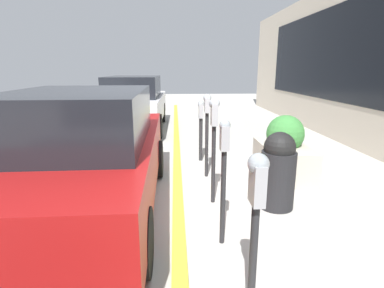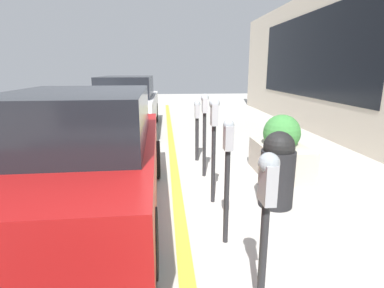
{
  "view_description": "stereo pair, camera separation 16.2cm",
  "coord_description": "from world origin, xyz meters",
  "px_view_note": "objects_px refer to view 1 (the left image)",
  "views": [
    {
      "loc": [
        -4.22,
        0.1,
        1.98
      ],
      "look_at": [
        0.0,
        -0.14,
        0.92
      ],
      "focal_mm": 28.0,
      "sensor_mm": 36.0,
      "label": 1
    },
    {
      "loc": [
        -4.21,
        0.26,
        1.98
      ],
      "look_at": [
        0.0,
        -0.14,
        0.92
      ],
      "focal_mm": 28.0,
      "sensor_mm": 36.0,
      "label": 2
    }
  ],
  "objects_px": {
    "parking_meter_fourth": "(207,120)",
    "parked_car_middle": "(85,153)",
    "parking_meter_nearest": "(256,202)",
    "trash_bin": "(278,170)",
    "parking_meter_middle": "(214,129)",
    "parking_meter_second": "(224,162)",
    "planter_box": "(284,152)",
    "parking_meter_farthest": "(201,123)",
    "parked_car_rear": "(135,103)"
  },
  "relations": [
    {
      "from": "trash_bin",
      "to": "parking_meter_second",
      "type": "bearing_deg",
      "value": 133.48
    },
    {
      "from": "parking_meter_nearest",
      "to": "parked_car_middle",
      "type": "bearing_deg",
      "value": 43.78
    },
    {
      "from": "parking_meter_farthest",
      "to": "parked_car_middle",
      "type": "bearing_deg",
      "value": 143.69
    },
    {
      "from": "parking_meter_nearest",
      "to": "planter_box",
      "type": "relative_size",
      "value": 0.99
    },
    {
      "from": "parking_meter_middle",
      "to": "parked_car_middle",
      "type": "bearing_deg",
      "value": 98.32
    },
    {
      "from": "parking_meter_second",
      "to": "trash_bin",
      "type": "relative_size",
      "value": 1.29
    },
    {
      "from": "parking_meter_nearest",
      "to": "parking_meter_second",
      "type": "xyz_separation_m",
      "value": [
        1.06,
        0.08,
        -0.01
      ]
    },
    {
      "from": "parked_car_rear",
      "to": "trash_bin",
      "type": "height_order",
      "value": "parked_car_rear"
    },
    {
      "from": "trash_bin",
      "to": "parking_meter_fourth",
      "type": "bearing_deg",
      "value": 33.49
    },
    {
      "from": "parking_meter_middle",
      "to": "parked_car_rear",
      "type": "xyz_separation_m",
      "value": [
        5.71,
        1.87,
        -0.24
      ]
    },
    {
      "from": "parking_meter_nearest",
      "to": "parked_car_middle",
      "type": "relative_size",
      "value": 0.31
    },
    {
      "from": "trash_bin",
      "to": "parking_meter_farthest",
      "type": "bearing_deg",
      "value": 21.17
    },
    {
      "from": "parking_meter_farthest",
      "to": "parked_car_middle",
      "type": "distance_m",
      "value": 2.98
    },
    {
      "from": "parking_meter_second",
      "to": "parked_car_middle",
      "type": "bearing_deg",
      "value": 64.21
    },
    {
      "from": "parking_meter_farthest",
      "to": "parked_car_middle",
      "type": "height_order",
      "value": "parked_car_middle"
    },
    {
      "from": "parking_meter_nearest",
      "to": "parking_meter_second",
      "type": "height_order",
      "value": "parking_meter_second"
    },
    {
      "from": "parking_meter_fourth",
      "to": "trash_bin",
      "type": "xyz_separation_m",
      "value": [
        -1.35,
        -0.89,
        -0.51
      ]
    },
    {
      "from": "parking_meter_farthest",
      "to": "parked_car_middle",
      "type": "relative_size",
      "value": 0.29
    },
    {
      "from": "parking_meter_fourth",
      "to": "parked_car_middle",
      "type": "distance_m",
      "value": 2.28
    },
    {
      "from": "parking_meter_middle",
      "to": "parking_meter_fourth",
      "type": "bearing_deg",
      "value": -0.9
    },
    {
      "from": "planter_box",
      "to": "trash_bin",
      "type": "distance_m",
      "value": 1.43
    },
    {
      "from": "parking_meter_nearest",
      "to": "parking_meter_second",
      "type": "bearing_deg",
      "value": 4.11
    },
    {
      "from": "parking_meter_fourth",
      "to": "trash_bin",
      "type": "relative_size",
      "value": 1.37
    },
    {
      "from": "parking_meter_fourth",
      "to": "parked_car_rear",
      "type": "distance_m",
      "value": 4.96
    },
    {
      "from": "trash_bin",
      "to": "parked_car_rear",
      "type": "bearing_deg",
      "value": 25.14
    },
    {
      "from": "parking_meter_farthest",
      "to": "planter_box",
      "type": "relative_size",
      "value": 0.94
    },
    {
      "from": "parked_car_rear",
      "to": "trash_bin",
      "type": "relative_size",
      "value": 4.08
    },
    {
      "from": "parking_meter_second",
      "to": "parking_meter_middle",
      "type": "xyz_separation_m",
      "value": [
        1.1,
        -0.03,
        0.15
      ]
    },
    {
      "from": "parking_meter_nearest",
      "to": "parking_meter_middle",
      "type": "xyz_separation_m",
      "value": [
        2.16,
        0.05,
        0.13
      ]
    },
    {
      "from": "parking_meter_fourth",
      "to": "planter_box",
      "type": "relative_size",
      "value": 1.1
    },
    {
      "from": "parking_meter_second",
      "to": "parking_meter_middle",
      "type": "height_order",
      "value": "parking_meter_middle"
    },
    {
      "from": "planter_box",
      "to": "parking_meter_middle",
      "type": "bearing_deg",
      "value": 126.58
    },
    {
      "from": "parking_meter_nearest",
      "to": "planter_box",
      "type": "xyz_separation_m",
      "value": [
        3.25,
        -1.43,
        -0.54
      ]
    },
    {
      "from": "parking_meter_farthest",
      "to": "parked_car_middle",
      "type": "xyz_separation_m",
      "value": [
        -2.4,
        1.77,
        0.03
      ]
    },
    {
      "from": "parked_car_middle",
      "to": "parking_meter_middle",
      "type": "bearing_deg",
      "value": -82.64
    },
    {
      "from": "parking_meter_second",
      "to": "parking_meter_farthest",
      "type": "relative_size",
      "value": 1.1
    },
    {
      "from": "parking_meter_second",
      "to": "parking_meter_farthest",
      "type": "height_order",
      "value": "parking_meter_second"
    },
    {
      "from": "parking_meter_middle",
      "to": "parking_meter_fourth",
      "type": "relative_size",
      "value": 1.02
    },
    {
      "from": "planter_box",
      "to": "parked_car_middle",
      "type": "bearing_deg",
      "value": 112.62
    },
    {
      "from": "parking_meter_middle",
      "to": "planter_box",
      "type": "bearing_deg",
      "value": -53.42
    },
    {
      "from": "parking_meter_second",
      "to": "trash_bin",
      "type": "xyz_separation_m",
      "value": [
        0.89,
        -0.94,
        -0.43
      ]
    },
    {
      "from": "parked_car_middle",
      "to": "trash_bin",
      "type": "bearing_deg",
      "value": -89.98
    },
    {
      "from": "parking_meter_nearest",
      "to": "trash_bin",
      "type": "height_order",
      "value": "parking_meter_nearest"
    },
    {
      "from": "parking_meter_middle",
      "to": "planter_box",
      "type": "xyz_separation_m",
      "value": [
        1.09,
        -1.47,
        -0.67
      ]
    },
    {
      "from": "parking_meter_farthest",
      "to": "planter_box",
      "type": "xyz_separation_m",
      "value": [
        -1.05,
        -1.48,
        -0.38
      ]
    },
    {
      "from": "parking_meter_second",
      "to": "parking_meter_nearest",
      "type": "bearing_deg",
      "value": -175.89
    },
    {
      "from": "parking_meter_middle",
      "to": "trash_bin",
      "type": "xyz_separation_m",
      "value": [
        -0.21,
        -0.91,
        -0.57
      ]
    },
    {
      "from": "parking_meter_nearest",
      "to": "parking_meter_middle",
      "type": "relative_size",
      "value": 0.88
    },
    {
      "from": "planter_box",
      "to": "trash_bin",
      "type": "xyz_separation_m",
      "value": [
        -1.31,
        0.56,
        0.1
      ]
    },
    {
      "from": "parking_meter_fourth",
      "to": "planter_box",
      "type": "xyz_separation_m",
      "value": [
        -0.04,
        -1.45,
        -0.61
      ]
    }
  ]
}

